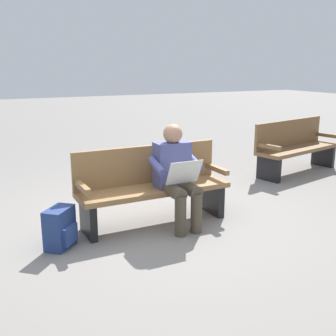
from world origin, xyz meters
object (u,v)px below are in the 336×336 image
person_seated (176,173)px  backpack (60,228)px  bench_near (152,185)px  bench_far (295,146)px

person_seated → backpack: (1.34, 0.00, -0.42)m
bench_near → person_seated: (-0.20, 0.23, 0.17)m
bench_near → backpack: bench_near is taller
backpack → bench_far: bench_far is taller
person_seated → bench_far: bearing=-157.2°
bench_near → bench_far: 3.36m
bench_near → person_seated: bearing=130.7°
person_seated → backpack: person_seated is taller
bench_near → person_seated: 0.35m
backpack → bench_far: bearing=-163.4°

